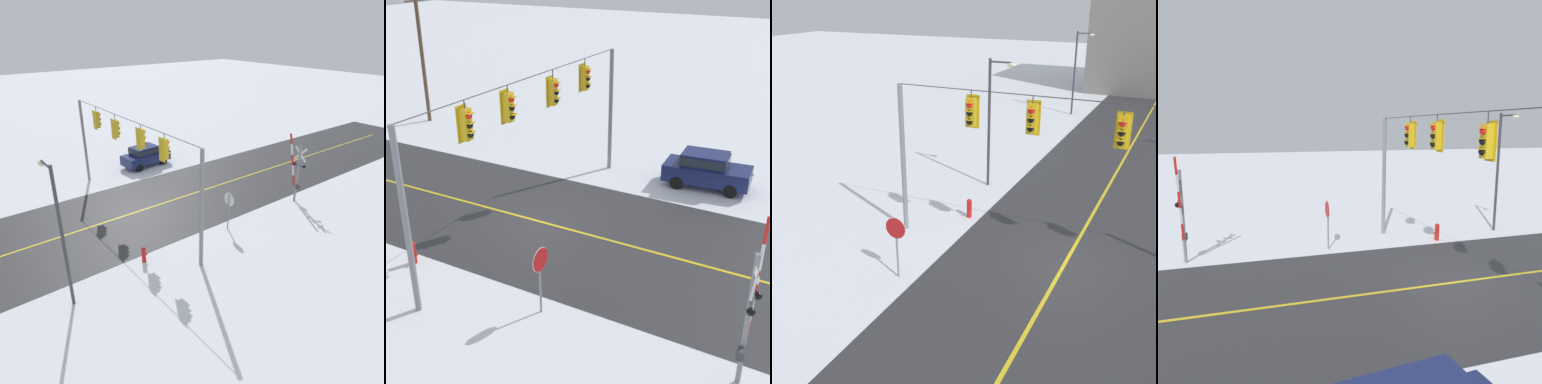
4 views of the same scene
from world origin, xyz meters
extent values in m
plane|color=white|center=(0.00, 0.00, 0.00)|extent=(160.00, 160.00, 0.00)
cube|color=#303033|center=(0.00, 6.00, 0.00)|extent=(9.00, 80.00, 0.01)
cube|color=gold|center=(0.00, 6.00, 0.01)|extent=(0.14, 72.00, 0.01)
cylinder|color=gray|center=(-7.00, 0.00, 3.10)|extent=(0.20, 0.20, 6.20)
cylinder|color=gray|center=(7.00, 0.00, 3.10)|extent=(0.20, 0.20, 6.20)
cylinder|color=#38383D|center=(0.00, 0.00, 6.20)|extent=(14.00, 0.04, 0.04)
cylinder|color=#38383D|center=(-3.95, 0.00, 6.06)|extent=(0.04, 0.04, 0.28)
cube|color=gold|center=(-3.95, 0.00, 5.38)|extent=(0.34, 0.28, 1.08)
cube|color=gold|center=(-3.95, 0.16, 5.38)|extent=(0.52, 0.03, 1.26)
sphere|color=red|center=(-3.95, -0.15, 5.70)|extent=(0.24, 0.24, 0.24)
cube|color=gold|center=(-3.95, -0.22, 5.79)|extent=(0.26, 0.16, 0.03)
sphere|color=black|center=(-3.95, -0.15, 5.38)|extent=(0.24, 0.24, 0.24)
cube|color=gold|center=(-3.95, -0.22, 5.47)|extent=(0.26, 0.16, 0.03)
sphere|color=black|center=(-3.95, -0.15, 5.06)|extent=(0.24, 0.24, 0.24)
cube|color=gold|center=(-3.95, -0.22, 5.15)|extent=(0.26, 0.16, 0.03)
cylinder|color=#38383D|center=(-1.61, 0.00, 6.07)|extent=(0.04, 0.04, 0.27)
cube|color=gold|center=(-1.61, 0.00, 5.39)|extent=(0.34, 0.28, 1.08)
cube|color=gold|center=(-1.61, 0.16, 5.39)|extent=(0.52, 0.03, 1.26)
sphere|color=red|center=(-1.61, -0.15, 5.71)|extent=(0.24, 0.24, 0.24)
cube|color=gold|center=(-1.61, -0.22, 5.80)|extent=(0.26, 0.16, 0.03)
sphere|color=black|center=(-1.61, -0.15, 5.39)|extent=(0.24, 0.24, 0.24)
cube|color=gold|center=(-1.61, -0.22, 5.48)|extent=(0.26, 0.16, 0.03)
sphere|color=black|center=(-1.61, -0.15, 5.07)|extent=(0.24, 0.24, 0.24)
cube|color=gold|center=(-1.61, -0.22, 5.16)|extent=(0.26, 0.16, 0.03)
cylinder|color=#38383D|center=(1.49, 0.00, 6.01)|extent=(0.04, 0.04, 0.38)
cube|color=gold|center=(1.49, 0.00, 5.28)|extent=(0.34, 0.28, 1.08)
cube|color=gold|center=(1.49, 0.16, 5.28)|extent=(0.52, 0.03, 1.26)
sphere|color=red|center=(1.49, -0.15, 5.60)|extent=(0.24, 0.24, 0.24)
cube|color=gold|center=(1.49, -0.22, 5.69)|extent=(0.26, 0.16, 0.03)
sphere|color=black|center=(1.49, -0.15, 5.28)|extent=(0.24, 0.24, 0.24)
cube|color=gold|center=(1.49, -0.22, 5.37)|extent=(0.26, 0.16, 0.03)
sphere|color=black|center=(1.49, -0.15, 4.96)|extent=(0.24, 0.24, 0.24)
cube|color=gold|center=(1.49, -0.22, 5.05)|extent=(0.26, 0.16, 0.03)
cylinder|color=#38383D|center=(4.22, 0.00, 6.03)|extent=(0.04, 0.04, 0.34)
cube|color=gold|center=(4.22, 0.00, 5.32)|extent=(0.34, 0.28, 1.08)
cube|color=gold|center=(4.22, 0.16, 5.32)|extent=(0.52, 0.03, 1.26)
sphere|color=red|center=(4.22, -0.15, 5.64)|extent=(0.24, 0.24, 0.24)
cube|color=gold|center=(4.22, -0.22, 5.73)|extent=(0.26, 0.16, 0.03)
sphere|color=black|center=(4.22, -0.15, 5.32)|extent=(0.24, 0.24, 0.24)
cube|color=gold|center=(4.22, -0.22, 5.41)|extent=(0.26, 0.16, 0.03)
sphere|color=black|center=(4.22, -0.15, 5.00)|extent=(0.24, 0.24, 0.24)
cube|color=gold|center=(4.22, -0.22, 5.09)|extent=(0.26, 0.16, 0.03)
cylinder|color=gray|center=(-5.18, -3.52, 1.15)|extent=(0.07, 0.07, 2.30)
cylinder|color=#B71414|center=(-5.18, -3.56, 1.95)|extent=(0.76, 0.03, 0.76)
cylinder|color=white|center=(-5.18, -3.54, 1.95)|extent=(0.80, 0.01, 0.80)
cylinder|color=gray|center=(-5.19, -9.79, 2.00)|extent=(0.14, 0.14, 4.00)
cube|color=white|center=(-5.19, -9.84, 3.40)|extent=(0.98, 0.04, 0.98)
cube|color=white|center=(-5.19, -9.84, 3.40)|extent=(0.98, 0.04, 0.98)
cube|color=#38383D|center=(-5.19, -9.83, 2.60)|extent=(0.80, 0.06, 0.08)
sphere|color=black|center=(-5.57, -9.89, 2.60)|extent=(0.22, 0.22, 0.22)
sphere|color=black|center=(-4.81, -9.89, 2.60)|extent=(0.22, 0.22, 0.22)
cube|color=red|center=(-4.93, -9.79, 1.45)|extent=(0.24, 0.08, 0.72)
cube|color=white|center=(-4.79, -9.79, 2.15)|extent=(0.24, 0.08, 0.72)
cube|color=red|center=(-4.65, -9.79, 2.84)|extent=(0.24, 0.08, 0.72)
cube|color=white|center=(-4.50, -9.79, 3.54)|extent=(0.24, 0.08, 0.72)
cube|color=red|center=(-4.36, -9.79, 4.24)|extent=(0.24, 0.08, 0.72)
cube|color=#38383D|center=(-5.37, -9.79, 1.10)|extent=(0.28, 0.20, 0.28)
cube|color=navy|center=(7.05, -5.23, 0.72)|extent=(2.13, 4.25, 0.80)
cube|color=navy|center=(7.03, -5.08, 1.42)|extent=(1.69, 2.26, 0.64)
cube|color=#232D38|center=(7.03, -5.08, 1.42)|extent=(1.73, 2.35, 0.40)
sphere|color=#EFEACC|center=(7.81, -7.24, 0.77)|extent=(0.16, 0.16, 0.16)
sphere|color=#EFEACC|center=(6.67, -7.35, 0.77)|extent=(0.16, 0.16, 0.16)
cylinder|color=black|center=(7.96, -6.42, 0.32)|extent=(0.28, 0.66, 0.64)
cylinder|color=black|center=(6.37, -6.57, 0.32)|extent=(0.28, 0.66, 0.64)
cylinder|color=black|center=(7.73, -3.89, 0.32)|extent=(0.28, 0.66, 0.64)
cylinder|color=black|center=(6.13, -4.04, 0.32)|extent=(0.28, 0.66, 0.64)
cylinder|color=#38383D|center=(-5.80, 6.23, 3.25)|extent=(0.14, 0.14, 6.50)
cylinder|color=#38383D|center=(-5.25, 6.23, 6.35)|extent=(1.10, 0.09, 0.09)
ellipsoid|color=beige|center=(-4.70, 6.23, 6.25)|extent=(0.44, 0.28, 0.22)
cylinder|color=red|center=(-5.01, 2.17, 0.35)|extent=(0.22, 0.22, 0.70)
sphere|color=red|center=(-5.01, 2.17, 0.76)|extent=(0.24, 0.24, 0.24)
cylinder|color=red|center=(-5.01, 2.03, 0.39)|extent=(0.09, 0.10, 0.09)
camera|label=1|loc=(-18.91, 9.75, 11.22)|focal=34.17mm
camera|label=2|loc=(-16.75, -11.32, 10.59)|focal=49.68mm
camera|label=3|loc=(3.66, -16.69, 9.69)|focal=47.26mm
camera|label=4|loc=(11.50, -7.46, 5.67)|focal=35.05mm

